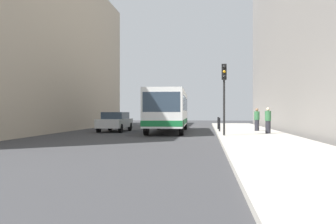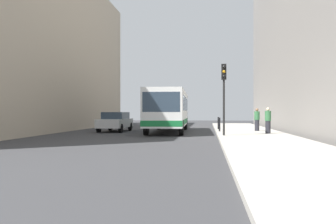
{
  "view_description": "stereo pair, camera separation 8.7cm",
  "coord_description": "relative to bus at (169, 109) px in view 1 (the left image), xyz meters",
  "views": [
    {
      "loc": [
        2.53,
        -23.95,
        1.5
      ],
      "look_at": [
        -0.1,
        1.18,
        1.49
      ],
      "focal_mm": 39.18,
      "sensor_mm": 36.0,
      "label": 1
    },
    {
      "loc": [
        2.61,
        -23.94,
        1.5
      ],
      "look_at": [
        -0.1,
        1.18,
        1.49
      ],
      "focal_mm": 39.18,
      "sensor_mm": 36.0,
      "label": 2
    }
  ],
  "objects": [
    {
      "name": "ground_plane",
      "position": [
        0.27,
        -3.28,
        -1.73
      ],
      "size": [
        80.0,
        80.0,
        0.0
      ],
      "primitive_type": "plane",
      "color": "#38383A"
    },
    {
      "name": "sidewalk",
      "position": [
        5.67,
        -3.28,
        -1.65
      ],
      "size": [
        4.4,
        40.0,
        0.15
      ],
      "primitive_type": "cube",
      "color": "#ADA89E",
      "rests_on": "ground"
    },
    {
      "name": "building_left",
      "position": [
        -11.23,
        0.72,
        5.06
      ],
      "size": [
        7.0,
        32.0,
        13.58
      ],
      "primitive_type": "cube",
      "color": "#B2A38C",
      "rests_on": "ground"
    },
    {
      "name": "building_right",
      "position": [
        11.77,
        0.72,
        7.1
      ],
      "size": [
        7.0,
        32.0,
        17.65
      ],
      "primitive_type": "cube",
      "color": "gray",
      "rests_on": "ground"
    },
    {
      "name": "bus",
      "position": [
        0.0,
        0.0,
        0.0
      ],
      "size": [
        2.8,
        11.08,
        3.0
      ],
      "rotation": [
        0.0,
        0.0,
        3.17
      ],
      "color": "white",
      "rests_on": "ground"
    },
    {
      "name": "car_beside_bus",
      "position": [
        -4.15,
        0.27,
        -0.94
      ],
      "size": [
        1.93,
        4.44,
        1.48
      ],
      "rotation": [
        0.0,
        0.0,
        3.12
      ],
      "color": "silver",
      "rests_on": "ground"
    },
    {
      "name": "traffic_light",
      "position": [
        3.82,
        -6.0,
        1.28
      ],
      "size": [
        0.28,
        0.33,
        4.1
      ],
      "color": "black",
      "rests_on": "sidewalk"
    },
    {
      "name": "bollard_near",
      "position": [
        3.72,
        -1.56,
        -1.1
      ],
      "size": [
        0.11,
        0.11,
        0.95
      ],
      "primitive_type": "cylinder",
      "color": "black",
      "rests_on": "sidewalk"
    },
    {
      "name": "bollard_mid",
      "position": [
        3.72,
        1.51,
        -1.1
      ],
      "size": [
        0.11,
        0.11,
        0.95
      ],
      "primitive_type": "cylinder",
      "color": "black",
      "rests_on": "sidewalk"
    },
    {
      "name": "pedestrian_near_signal",
      "position": [
        6.64,
        -3.85,
        -0.77
      ],
      "size": [
        0.38,
        0.38,
        1.62
      ],
      "rotation": [
        0.0,
        0.0,
        2.27
      ],
      "color": "#26262D",
      "rests_on": "sidewalk"
    },
    {
      "name": "pedestrian_mid_sidewalk",
      "position": [
        6.38,
        -0.7,
        -0.78
      ],
      "size": [
        0.38,
        0.38,
        1.6
      ],
      "rotation": [
        0.0,
        0.0,
        2.14
      ],
      "color": "#26262D",
      "rests_on": "sidewalk"
    }
  ]
}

